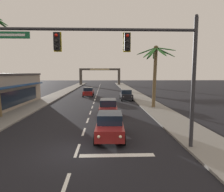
# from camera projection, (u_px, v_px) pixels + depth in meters

# --- Properties ---
(ground_plane) EXTENTS (220.00, 220.00, 0.00)m
(ground_plane) POSITION_uv_depth(u_px,v_px,m) (77.00, 152.00, 11.22)
(ground_plane) COLOR black
(sidewalk_right) EXTENTS (3.20, 110.00, 0.14)m
(sidewalk_right) POSITION_uv_depth(u_px,v_px,m) (144.00, 101.00, 31.37)
(sidewalk_right) COLOR gray
(sidewalk_right) RESTS_ON ground
(sidewalk_left) EXTENTS (3.20, 110.00, 0.14)m
(sidewalk_left) POSITION_uv_depth(u_px,v_px,m) (43.00, 101.00, 30.77)
(sidewalk_left) COLOR gray
(sidewalk_left) RESTS_ON ground
(lane_markings) EXTENTS (4.28, 89.32, 0.01)m
(lane_markings) POSITION_uv_depth(u_px,v_px,m) (97.00, 101.00, 32.01)
(lane_markings) COLOR silver
(lane_markings) RESTS_ON ground
(traffic_signal_mast) EXTENTS (11.39, 0.41, 7.51)m
(traffic_signal_mast) POSITION_uv_depth(u_px,v_px,m) (130.00, 55.00, 10.91)
(traffic_signal_mast) COLOR #2D2D33
(traffic_signal_mast) RESTS_ON ground
(sedan_lead_at_stop_bar) EXTENTS (2.07, 4.50, 1.68)m
(sedan_lead_at_stop_bar) POSITION_uv_depth(u_px,v_px,m) (110.00, 125.00, 13.62)
(sedan_lead_at_stop_bar) COLOR maroon
(sedan_lead_at_stop_bar) RESTS_ON ground
(sedan_third_in_queue) EXTENTS (2.03, 4.48, 1.68)m
(sedan_third_in_queue) POSITION_uv_depth(u_px,v_px,m) (108.00, 107.00, 20.68)
(sedan_third_in_queue) COLOR maroon
(sedan_third_in_queue) RESTS_ON ground
(sedan_oncoming_far) EXTENTS (1.99, 4.47, 1.68)m
(sedan_oncoming_far) POSITION_uv_depth(u_px,v_px,m) (88.00, 92.00, 37.86)
(sedan_oncoming_far) COLOR maroon
(sedan_oncoming_far) RESTS_ON ground
(sedan_parked_nearest_kerb) EXTENTS (1.95, 4.45, 1.68)m
(sedan_parked_nearest_kerb) POSITION_uv_depth(u_px,v_px,m) (126.00, 95.00, 32.76)
(sedan_parked_nearest_kerb) COLOR black
(sedan_parked_nearest_kerb) RESTS_ON ground
(palm_right_second) EXTENTS (4.58, 4.51, 7.68)m
(palm_right_second) POSITION_uv_depth(u_px,v_px,m) (156.00, 64.00, 24.64)
(palm_right_second) COLOR brown
(palm_right_second) RESTS_ON ground
(town_gateway_arch) EXTENTS (14.86, 0.90, 6.05)m
(town_gateway_arch) POSITION_uv_depth(u_px,v_px,m) (100.00, 74.00, 73.52)
(town_gateway_arch) COLOR #423D38
(town_gateway_arch) RESTS_ON ground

